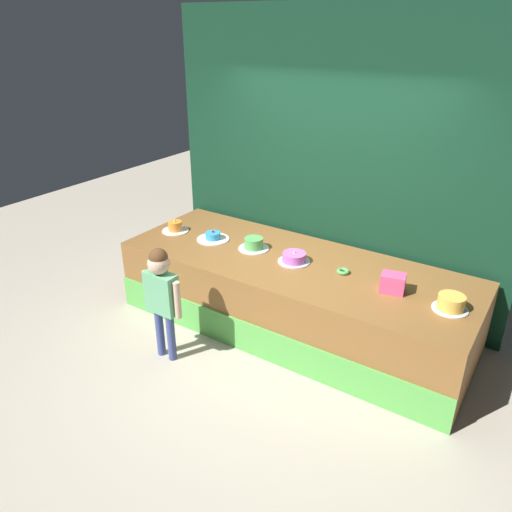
{
  "coord_description": "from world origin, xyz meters",
  "views": [
    {
      "loc": [
        2.09,
        -3.2,
        2.9
      ],
      "look_at": [
        -0.29,
        0.39,
        0.83
      ],
      "focal_mm": 34.44,
      "sensor_mm": 36.0,
      "label": 1
    }
  ],
  "objects_px": {
    "donut": "(343,271)",
    "pink_box": "(393,283)",
    "cake_left": "(213,237)",
    "cake_right": "(294,258)",
    "cake_far_left": "(175,227)",
    "cake_far_right": "(451,303)",
    "child_figure": "(161,289)",
    "cake_center": "(254,244)"
  },
  "relations": [
    {
      "from": "child_figure",
      "to": "cake_left",
      "type": "xyz_separation_m",
      "value": [
        -0.28,
        1.1,
        0.05
      ]
    },
    {
      "from": "donut",
      "to": "cake_left",
      "type": "distance_m",
      "value": 1.51
    },
    {
      "from": "cake_far_right",
      "to": "cake_center",
      "type": "bearing_deg",
      "value": 177.15
    },
    {
      "from": "donut",
      "to": "cake_far_left",
      "type": "relative_size",
      "value": 0.4
    },
    {
      "from": "cake_far_left",
      "to": "cake_far_right",
      "type": "distance_m",
      "value": 3.03
    },
    {
      "from": "child_figure",
      "to": "cake_center",
      "type": "bearing_deg",
      "value": 78.71
    },
    {
      "from": "donut",
      "to": "cake_left",
      "type": "xyz_separation_m",
      "value": [
        -1.51,
        -0.05,
        0.01
      ]
    },
    {
      "from": "donut",
      "to": "cake_left",
      "type": "height_order",
      "value": "cake_left"
    },
    {
      "from": "pink_box",
      "to": "cake_left",
      "type": "distance_m",
      "value": 2.02
    },
    {
      "from": "cake_far_right",
      "to": "donut",
      "type": "bearing_deg",
      "value": 173.66
    },
    {
      "from": "pink_box",
      "to": "cake_far_right",
      "type": "bearing_deg",
      "value": -3.23
    },
    {
      "from": "child_figure",
      "to": "cake_center",
      "type": "height_order",
      "value": "child_figure"
    },
    {
      "from": "cake_right",
      "to": "cake_far_right",
      "type": "height_order",
      "value": "cake_right"
    },
    {
      "from": "cake_right",
      "to": "cake_left",
      "type": "bearing_deg",
      "value": -179.67
    },
    {
      "from": "pink_box",
      "to": "donut",
      "type": "relative_size",
      "value": 1.7
    },
    {
      "from": "pink_box",
      "to": "cake_far_right",
      "type": "distance_m",
      "value": 0.51
    },
    {
      "from": "child_figure",
      "to": "pink_box",
      "type": "distance_m",
      "value": 2.05
    },
    {
      "from": "child_figure",
      "to": "cake_right",
      "type": "height_order",
      "value": "child_figure"
    },
    {
      "from": "donut",
      "to": "cake_right",
      "type": "xyz_separation_m",
      "value": [
        -0.5,
        -0.05,
        0.03
      ]
    },
    {
      "from": "cake_right",
      "to": "cake_far_left",
      "type": "bearing_deg",
      "value": -177.98
    },
    {
      "from": "cake_far_left",
      "to": "cake_center",
      "type": "relative_size",
      "value": 0.94
    },
    {
      "from": "donut",
      "to": "pink_box",
      "type": "bearing_deg",
      "value": -9.42
    },
    {
      "from": "cake_far_left",
      "to": "cake_left",
      "type": "distance_m",
      "value": 0.51
    },
    {
      "from": "child_figure",
      "to": "cake_far_right",
      "type": "bearing_deg",
      "value": 24.99
    },
    {
      "from": "pink_box",
      "to": "cake_left",
      "type": "xyz_separation_m",
      "value": [
        -2.02,
        0.03,
        -0.05
      ]
    },
    {
      "from": "pink_box",
      "to": "cake_far_left",
      "type": "relative_size",
      "value": 0.68
    },
    {
      "from": "donut",
      "to": "cake_right",
      "type": "distance_m",
      "value": 0.51
    },
    {
      "from": "cake_far_left",
      "to": "cake_center",
      "type": "xyz_separation_m",
      "value": [
        1.01,
        0.09,
        0.01
      ]
    },
    {
      "from": "pink_box",
      "to": "cake_far_right",
      "type": "relative_size",
      "value": 0.71
    },
    {
      "from": "cake_far_left",
      "to": "cake_right",
      "type": "bearing_deg",
      "value": 2.02
    },
    {
      "from": "child_figure",
      "to": "pink_box",
      "type": "relative_size",
      "value": 5.45
    },
    {
      "from": "child_figure",
      "to": "cake_center",
      "type": "xyz_separation_m",
      "value": [
        0.23,
        1.15,
        0.07
      ]
    },
    {
      "from": "donut",
      "to": "cake_far_left",
      "type": "bearing_deg",
      "value": -177.09
    },
    {
      "from": "child_figure",
      "to": "cake_far_right",
      "type": "height_order",
      "value": "child_figure"
    },
    {
      "from": "child_figure",
      "to": "cake_far_right",
      "type": "relative_size",
      "value": 3.86
    },
    {
      "from": "cake_far_left",
      "to": "cake_center",
      "type": "distance_m",
      "value": 1.01
    },
    {
      "from": "child_figure",
      "to": "pink_box",
      "type": "bearing_deg",
      "value": 31.69
    },
    {
      "from": "donut",
      "to": "cake_far_right",
      "type": "bearing_deg",
      "value": -6.34
    },
    {
      "from": "cake_left",
      "to": "cake_center",
      "type": "distance_m",
      "value": 0.51
    },
    {
      "from": "cake_far_right",
      "to": "cake_right",
      "type": "bearing_deg",
      "value": 177.61
    },
    {
      "from": "pink_box",
      "to": "cake_right",
      "type": "bearing_deg",
      "value": 178.03
    },
    {
      "from": "pink_box",
      "to": "cake_far_left",
      "type": "height_order",
      "value": "cake_far_left"
    }
  ]
}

